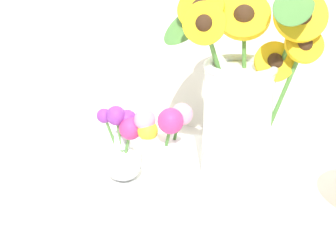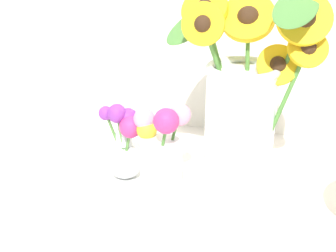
{
  "view_description": "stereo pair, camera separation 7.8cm",
  "coord_description": "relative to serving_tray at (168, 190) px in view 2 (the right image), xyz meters",
  "views": [
    {
      "loc": [
        0.07,
        -0.66,
        0.45
      ],
      "look_at": [
        -0.01,
        0.05,
        0.14
      ],
      "focal_mm": 50.0,
      "sensor_mm": 36.0,
      "label": 1
    },
    {
      "loc": [
        0.15,
        -0.64,
        0.45
      ],
      "look_at": [
        -0.01,
        0.05,
        0.14
      ],
      "focal_mm": 50.0,
      "sensor_mm": 36.0,
      "label": 2
    }
  ],
  "objects": [
    {
      "name": "mason_jar_sunflowers",
      "position": [
        0.12,
        0.04,
        0.16
      ],
      "size": [
        0.28,
        0.21,
        0.36
      ],
      "color": "silver",
      "rests_on": "serving_tray"
    },
    {
      "name": "vase_bulb_right",
      "position": [
        -0.08,
        0.0,
        0.08
      ],
      "size": [
        0.08,
        0.09,
        0.15
      ],
      "color": "white",
      "rests_on": "serving_tray"
    },
    {
      "name": "ground_plane",
      "position": [
        0.01,
        -0.05,
        -0.01
      ],
      "size": [
        6.0,
        6.0,
        0.0
      ],
      "primitive_type": "plane",
      "color": "silver"
    },
    {
      "name": "vase_small_center",
      "position": [
        -0.0,
        -0.04,
        0.09
      ],
      "size": [
        0.1,
        0.08,
        0.17
      ],
      "color": "white",
      "rests_on": "serving_tray"
    },
    {
      "name": "serving_tray",
      "position": [
        0.0,
        0.0,
        0.0
      ],
      "size": [
        0.43,
        0.43,
        0.02
      ],
      "color": "white",
      "rests_on": "ground_plane"
    }
  ]
}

